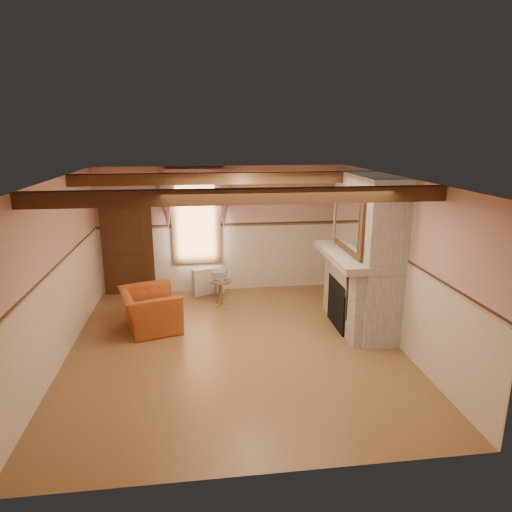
{
  "coord_description": "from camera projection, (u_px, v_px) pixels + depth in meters",
  "views": [
    {
      "loc": [
        -0.56,
        -7.0,
        3.49
      ],
      "look_at": [
        0.45,
        0.8,
        1.36
      ],
      "focal_mm": 32.0,
      "sensor_mm": 36.0,
      "label": 1
    }
  ],
  "objects": [
    {
      "name": "bowl",
      "position": [
        353.0,
        247.0,
        8.36
      ],
      "size": [
        0.31,
        0.31,
        0.08
      ],
      "primitive_type": "imported",
      "color": "brown",
      "rests_on": "mantel"
    },
    {
      "name": "candle_red",
      "position": [
        374.0,
        260.0,
        7.37
      ],
      "size": [
        0.06,
        0.06,
        0.16
      ],
      "primitive_type": "cylinder",
      "color": "#B1152F",
      "rests_on": "mantel"
    },
    {
      "name": "wall_left",
      "position": [
        55.0,
        274.0,
        6.97
      ],
      "size": [
        0.02,
        6.0,
        2.8
      ],
      "primitive_type": "cube",
      "color": "tan",
      "rests_on": "floor"
    },
    {
      "name": "jar_yellow",
      "position": [
        368.0,
        257.0,
        7.61
      ],
      "size": [
        0.06,
        0.06,
        0.12
      ],
      "primitive_type": "cylinder",
      "color": "yellow",
      "rests_on": "mantel"
    },
    {
      "name": "chair_rail",
      "position": [
        234.0,
        261.0,
        7.29
      ],
      "size": [
        5.5,
        6.0,
        0.08
      ],
      "primitive_type": null,
      "color": "black",
      "rests_on": "wainscot"
    },
    {
      "name": "side_table",
      "position": [
        221.0,
        293.0,
        9.47
      ],
      "size": [
        0.6,
        0.6,
        0.55
      ],
      "primitive_type": "cylinder",
      "rotation": [
        0.0,
        0.0,
        0.35
      ],
      "color": "brown",
      "rests_on": "floor"
    },
    {
      "name": "ceiling_beam_front",
      "position": [
        241.0,
        196.0,
        5.83
      ],
      "size": [
        5.5,
        0.18,
        0.2
      ],
      "primitive_type": "cube",
      "color": "black",
      "rests_on": "ceiling"
    },
    {
      "name": "wainscot",
      "position": [
        235.0,
        305.0,
        7.48
      ],
      "size": [
        5.5,
        6.0,
        1.5
      ],
      "primitive_type": null,
      "color": "beige",
      "rests_on": "floor"
    },
    {
      "name": "wall_front",
      "position": [
        260.0,
        354.0,
        4.44
      ],
      "size": [
        5.5,
        0.02,
        2.8
      ],
      "primitive_type": "cube",
      "color": "tan",
      "rests_on": "floor"
    },
    {
      "name": "wall_back",
      "position": [
        223.0,
        229.0,
        10.19
      ],
      "size": [
        5.5,
        0.02,
        2.8
      ],
      "primitive_type": "cube",
      "color": "tan",
      "rests_on": "floor"
    },
    {
      "name": "ceiling_beam_back",
      "position": [
        228.0,
        178.0,
        8.12
      ],
      "size": [
        5.5,
        0.18,
        0.2
      ],
      "primitive_type": "cube",
      "color": "black",
      "rests_on": "ceiling"
    },
    {
      "name": "fireplace",
      "position": [
        366.0,
        253.0,
        8.19
      ],
      "size": [
        0.85,
        2.0,
        2.8
      ],
      "primitive_type": "cube",
      "color": "gray",
      "rests_on": "floor"
    },
    {
      "name": "radiator",
      "position": [
        208.0,
        281.0,
        10.14
      ],
      "size": [
        0.72,
        0.41,
        0.6
      ],
      "primitive_type": "cube",
      "rotation": [
        0.0,
        0.0,
        0.35
      ],
      "color": "silver",
      "rests_on": "floor"
    },
    {
      "name": "book_stack",
      "position": [
        219.0,
        275.0,
        9.39
      ],
      "size": [
        0.34,
        0.38,
        0.2
      ],
      "primitive_type": "cube",
      "rotation": [
        0.0,
        0.0,
        -0.28
      ],
      "color": "#B7AD8C",
      "rests_on": "side_table"
    },
    {
      "name": "window",
      "position": [
        196.0,
        219.0,
        10.02
      ],
      "size": [
        1.06,
        0.08,
        2.02
      ],
      "primitive_type": "cube",
      "color": "white",
      "rests_on": "wall_back"
    },
    {
      "name": "wall_right",
      "position": [
        398.0,
        261.0,
        7.66
      ],
      "size": [
        0.02,
        6.0,
        2.8
      ],
      "primitive_type": "cube",
      "color": "tan",
      "rests_on": "floor"
    },
    {
      "name": "armchair",
      "position": [
        150.0,
        310.0,
        8.31
      ],
      "size": [
        1.26,
        1.35,
        0.73
      ],
      "primitive_type": "imported",
      "rotation": [
        0.0,
        0.0,
        1.84
      ],
      "color": "#994219",
      "rests_on": "floor"
    },
    {
      "name": "firebox",
      "position": [
        341.0,
        303.0,
        8.39
      ],
      "size": [
        0.2,
        0.95,
        0.9
      ],
      "primitive_type": "cube",
      "color": "black",
      "rests_on": "floor"
    },
    {
      "name": "overmantel_mirror",
      "position": [
        348.0,
        222.0,
        8.0
      ],
      "size": [
        0.06,
        1.44,
        1.04
      ],
      "primitive_type": "cube",
      "color": "silver",
      "rests_on": "fireplace"
    },
    {
      "name": "mantel_clock",
      "position": [
        343.0,
        237.0,
        8.87
      ],
      "size": [
        0.14,
        0.24,
        0.2
      ],
      "primitive_type": "cube",
      "color": "black",
      "rests_on": "mantel"
    },
    {
      "name": "door",
      "position": [
        128.0,
        248.0,
        9.96
      ],
      "size": [
        1.1,
        0.1,
        2.1
      ],
      "primitive_type": "cube",
      "color": "black",
      "rests_on": "floor"
    },
    {
      "name": "floor",
      "position": [
        235.0,
        347.0,
        7.68
      ],
      "size": [
        5.5,
        6.0,
        0.01
      ],
      "primitive_type": "cube",
      "color": "brown",
      "rests_on": "ground"
    },
    {
      "name": "oil_lamp",
      "position": [
        345.0,
        236.0,
        8.77
      ],
      "size": [
        0.11,
        0.11,
        0.28
      ],
      "primitive_type": "cylinder",
      "color": "#BD8435",
      "rests_on": "mantel"
    },
    {
      "name": "mantel",
      "position": [
        356.0,
        255.0,
        8.18
      ],
      "size": [
        1.05,
        2.05,
        0.12
      ],
      "primitive_type": "cube",
      "color": "gray",
      "rests_on": "fireplace"
    },
    {
      "name": "window_drapes",
      "position": [
        195.0,
        192.0,
        9.77
      ],
      "size": [
        1.3,
        0.14,
        1.4
      ],
      "primitive_type": "cube",
      "color": "gray",
      "rests_on": "wall_back"
    },
    {
      "name": "ceiling",
      "position": [
        233.0,
        179.0,
        6.95
      ],
      "size": [
        5.5,
        6.0,
        0.01
      ],
      "primitive_type": "cube",
      "color": "silver",
      "rests_on": "wall_back"
    }
  ]
}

